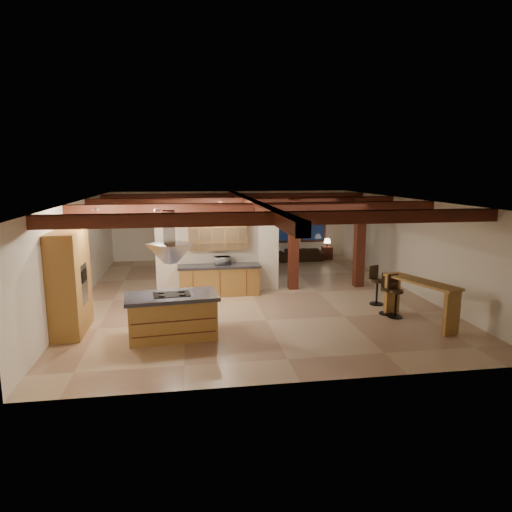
# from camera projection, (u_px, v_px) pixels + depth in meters

# --- Properties ---
(ground) EXTENTS (12.00, 12.00, 0.00)m
(ground) POSITION_uv_depth(u_px,v_px,m) (252.00, 294.00, 14.03)
(ground) COLOR tan
(ground) RESTS_ON ground
(room_walls) EXTENTS (12.00, 12.00, 12.00)m
(room_walls) POSITION_uv_depth(u_px,v_px,m) (252.00, 237.00, 13.71)
(room_walls) COLOR silver
(room_walls) RESTS_ON ground
(ceiling_beams) EXTENTS (10.00, 12.00, 0.28)m
(ceiling_beams) POSITION_uv_depth(u_px,v_px,m) (252.00, 205.00, 13.53)
(ceiling_beams) COLOR #3E170F
(ceiling_beams) RESTS_ON room_walls
(timber_posts) EXTENTS (2.50, 0.30, 2.90)m
(timber_posts) POSITION_uv_depth(u_px,v_px,m) (327.00, 234.00, 14.57)
(timber_posts) COLOR #3E170F
(timber_posts) RESTS_ON ground
(partition_wall) EXTENTS (3.80, 0.18, 2.20)m
(partition_wall) POSITION_uv_depth(u_px,v_px,m) (218.00, 257.00, 14.17)
(partition_wall) COLOR silver
(partition_wall) RESTS_ON ground
(pantry_cabinet) EXTENTS (0.67, 1.60, 2.40)m
(pantry_cabinet) POSITION_uv_depth(u_px,v_px,m) (70.00, 282.00, 10.59)
(pantry_cabinet) COLOR olive
(pantry_cabinet) RESTS_ON ground
(back_counter) EXTENTS (2.50, 0.66, 0.94)m
(back_counter) POSITION_uv_depth(u_px,v_px,m) (219.00, 280.00, 13.90)
(back_counter) COLOR olive
(back_counter) RESTS_ON ground
(upper_display_cabinet) EXTENTS (1.80, 0.36, 0.95)m
(upper_display_cabinet) POSITION_uv_depth(u_px,v_px,m) (218.00, 234.00, 13.85)
(upper_display_cabinet) COLOR olive
(upper_display_cabinet) RESTS_ON partition_wall
(range_hood) EXTENTS (1.10, 1.10, 1.40)m
(range_hood) POSITION_uv_depth(u_px,v_px,m) (170.00, 261.00, 10.11)
(range_hood) COLOR silver
(range_hood) RESTS_ON room_walls
(back_windows) EXTENTS (2.70, 0.07, 1.70)m
(back_windows) POSITION_uv_depth(u_px,v_px,m) (296.00, 223.00, 19.94)
(back_windows) COLOR #3E170F
(back_windows) RESTS_ON room_walls
(framed_art) EXTENTS (0.65, 0.05, 0.85)m
(framed_art) POSITION_uv_depth(u_px,v_px,m) (197.00, 220.00, 19.26)
(framed_art) COLOR #3E170F
(framed_art) RESTS_ON room_walls
(recessed_cans) EXTENTS (3.16, 2.46, 0.03)m
(recessed_cans) POSITION_uv_depth(u_px,v_px,m) (162.00, 207.00, 11.25)
(recessed_cans) COLOR silver
(recessed_cans) RESTS_ON room_walls
(kitchen_island) EXTENTS (2.15, 1.29, 1.02)m
(kitchen_island) POSITION_uv_depth(u_px,v_px,m) (172.00, 316.00, 10.35)
(kitchen_island) COLOR olive
(kitchen_island) RESTS_ON ground
(dining_table) EXTENTS (1.83, 1.42, 0.57)m
(dining_table) POSITION_uv_depth(u_px,v_px,m) (251.00, 269.00, 16.31)
(dining_table) COLOR #421F10
(dining_table) RESTS_ON ground
(sofa) EXTENTS (1.90, 0.74, 0.55)m
(sofa) POSITION_uv_depth(u_px,v_px,m) (300.00, 254.00, 19.30)
(sofa) COLOR black
(sofa) RESTS_ON ground
(microwave) EXTENTS (0.49, 0.36, 0.25)m
(microwave) POSITION_uv_depth(u_px,v_px,m) (222.00, 261.00, 13.81)
(microwave) COLOR #AEAEB2
(microwave) RESTS_ON back_counter
(bar_counter) EXTENTS (1.19, 2.13, 1.09)m
(bar_counter) POSITION_uv_depth(u_px,v_px,m) (420.00, 295.00, 11.28)
(bar_counter) COLOR olive
(bar_counter) RESTS_ON ground
(side_table) EXTENTS (0.49, 0.49, 0.54)m
(side_table) POSITION_uv_depth(u_px,v_px,m) (327.00, 253.00, 19.66)
(side_table) COLOR #3E170F
(side_table) RESTS_ON ground
(table_lamp) EXTENTS (0.29, 0.29, 0.35)m
(table_lamp) POSITION_uv_depth(u_px,v_px,m) (327.00, 241.00, 19.56)
(table_lamp) COLOR black
(table_lamp) RESTS_ON side_table
(bar_stool_a) EXTENTS (0.40, 0.42, 1.08)m
(bar_stool_a) POSITION_uv_depth(u_px,v_px,m) (387.00, 294.00, 12.05)
(bar_stool_a) COLOR black
(bar_stool_a) RESTS_ON ground
(bar_stool_b) EXTENTS (0.40, 0.41, 1.11)m
(bar_stool_b) POSITION_uv_depth(u_px,v_px,m) (395.00, 296.00, 11.78)
(bar_stool_b) COLOR black
(bar_stool_b) RESTS_ON ground
(bar_stool_c) EXTENTS (0.41, 0.42, 1.10)m
(bar_stool_c) POSITION_uv_depth(u_px,v_px,m) (376.00, 285.00, 12.93)
(bar_stool_c) COLOR black
(bar_stool_c) RESTS_ON ground
(dining_chairs) EXTENTS (2.29, 2.29, 1.20)m
(dining_chairs) POSITION_uv_depth(u_px,v_px,m) (251.00, 260.00, 16.25)
(dining_chairs) COLOR #3E170F
(dining_chairs) RESTS_ON ground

